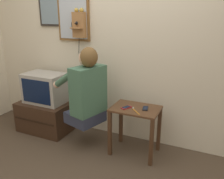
{
  "coord_description": "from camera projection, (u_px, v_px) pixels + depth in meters",
  "views": [
    {
      "loc": [
        1.17,
        -1.61,
        1.62
      ],
      "look_at": [
        0.1,
        0.73,
        0.78
      ],
      "focal_mm": 38.0,
      "sensor_mm": 36.0,
      "label": 1
    }
  ],
  "objects": [
    {
      "name": "wall_back",
      "position": [
        119.0,
        41.0,
        2.94
      ],
      "size": [
        6.8,
        0.05,
        2.55
      ],
      "color": "beige",
      "rests_on": "ground_plane"
    },
    {
      "name": "side_table",
      "position": [
        135.0,
        119.0,
        2.74
      ],
      "size": [
        0.55,
        0.39,
        0.58
      ],
      "color": "#51331E",
      "rests_on": "ground_plane"
    },
    {
      "name": "person",
      "position": [
        87.0,
        90.0,
        2.78
      ],
      "size": [
        0.61,
        0.55,
        0.93
      ],
      "rotation": [
        0.0,
        0.0,
        1.28
      ],
      "color": "#2D3347",
      "rests_on": "ground_plane"
    },
    {
      "name": "tv_stand",
      "position": [
        47.0,
        116.0,
        3.39
      ],
      "size": [
        0.72,
        0.51,
        0.42
      ],
      "color": "#382316",
      "rests_on": "ground_plane"
    },
    {
      "name": "television",
      "position": [
        45.0,
        88.0,
        3.26
      ],
      "size": [
        0.55,
        0.37,
        0.41
      ],
      "color": "#ADA89E",
      "rests_on": "tv_stand"
    },
    {
      "name": "wall_phone_antique",
      "position": [
        80.0,
        24.0,
        3.01
      ],
      "size": [
        0.21,
        0.18,
        0.74
      ],
      "color": "#9E6B3D"
    },
    {
      "name": "framed_picture",
      "position": [
        52.0,
        11.0,
        3.18
      ],
      "size": [
        0.42,
        0.03,
        0.4
      ],
      "color": "#2D2823"
    },
    {
      "name": "wall_mirror",
      "position": [
        74.0,
        18.0,
        3.07
      ],
      "size": [
        0.47,
        0.03,
        0.59
      ],
      "color": "brown"
    },
    {
      "name": "cell_phone_held",
      "position": [
        126.0,
        107.0,
        2.69
      ],
      "size": [
        0.11,
        0.14,
        0.01
      ],
      "rotation": [
        0.0,
        0.0,
        -0.45
      ],
      "color": "maroon",
      "rests_on": "side_table"
    },
    {
      "name": "cell_phone_spare",
      "position": [
        145.0,
        108.0,
        2.67
      ],
      "size": [
        0.08,
        0.13,
        0.01
      ],
      "rotation": [
        0.0,
        0.0,
        0.19
      ],
      "color": "black",
      "rests_on": "side_table"
    },
    {
      "name": "toothbrush",
      "position": [
        135.0,
        111.0,
        2.6
      ],
      "size": [
        0.13,
        0.14,
        0.02
      ],
      "rotation": [
        0.0,
        0.0,
        0.76
      ],
      "color": "orange",
      "rests_on": "side_table"
    }
  ]
}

